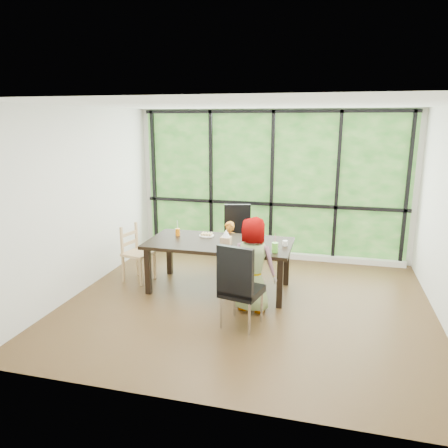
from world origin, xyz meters
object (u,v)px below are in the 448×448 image
(chair_window_leather, at_px, (238,237))
(tissue_box, at_px, (226,241))
(child_toddler, at_px, (229,248))
(orange_cup, at_px, (178,232))
(plate_far, at_px, (207,236))
(white_mug, at_px, (285,243))
(dining_table, at_px, (219,266))
(green_cup, at_px, (275,248))
(chair_end_beech, at_px, (138,253))
(chair_interior_leather, at_px, (242,285))
(child_older, at_px, (254,265))
(plate_near, at_px, (256,248))

(chair_window_leather, xyz_separation_m, tissue_box, (0.09, -1.18, 0.27))
(child_toddler, distance_m, orange_cup, 0.92)
(plate_far, distance_m, orange_cup, 0.46)
(child_toddler, xyz_separation_m, white_mug, (0.97, -0.61, 0.34))
(plate_far, relative_size, white_mug, 2.95)
(orange_cup, bearing_deg, dining_table, -13.35)
(white_mug, bearing_deg, orange_cup, 175.10)
(dining_table, bearing_deg, tissue_box, -47.31)
(child_toddler, bearing_deg, green_cup, -25.77)
(chair_window_leather, bearing_deg, chair_end_beech, -158.53)
(chair_end_beech, bearing_deg, chair_window_leather, -41.85)
(chair_end_beech, bearing_deg, chair_interior_leather, -107.38)
(child_toddler, relative_size, child_older, 0.70)
(plate_far, distance_m, tissue_box, 0.58)
(plate_far, relative_size, orange_cup, 2.03)
(child_older, relative_size, white_mug, 16.66)
(chair_interior_leather, height_order, plate_far, chair_interior_leather)
(chair_end_beech, relative_size, child_toddler, 0.99)
(chair_interior_leather, bearing_deg, dining_table, -48.76)
(plate_near, bearing_deg, chair_end_beech, 172.66)
(child_toddler, height_order, orange_cup, child_toddler)
(child_older, xyz_separation_m, orange_cup, (-1.35, 0.76, 0.16))
(chair_window_leather, xyz_separation_m, plate_far, (-0.32, -0.77, 0.22))
(child_toddler, xyz_separation_m, plate_near, (0.60, -0.85, 0.30))
(child_toddler, bearing_deg, chair_end_beech, -134.26)
(dining_table, bearing_deg, plate_near, -19.68)
(child_older, height_order, plate_far, child_older)
(dining_table, height_order, white_mug, white_mug)
(chair_window_leather, bearing_deg, chair_interior_leather, -90.06)
(child_toddler, height_order, child_older, child_older)
(chair_window_leather, height_order, child_toddler, chair_window_leather)
(chair_window_leather, distance_m, green_cup, 1.60)
(child_older, distance_m, plate_near, 0.40)
(chair_window_leather, relative_size, child_older, 0.84)
(chair_interior_leather, height_order, plate_near, chair_interior_leather)
(child_older, relative_size, plate_near, 6.05)
(child_toddler, height_order, plate_far, child_toddler)
(chair_interior_leather, bearing_deg, green_cup, -98.62)
(dining_table, relative_size, chair_window_leather, 1.98)
(plate_near, height_order, green_cup, green_cup)
(child_toddler, distance_m, white_mug, 1.19)
(chair_end_beech, relative_size, child_older, 0.70)
(plate_far, height_order, tissue_box, tissue_box)
(child_toddler, distance_m, plate_far, 0.56)
(plate_near, bearing_deg, green_cup, -20.21)
(dining_table, xyz_separation_m, plate_near, (0.60, -0.21, 0.38))
(orange_cup, bearing_deg, chair_window_leather, 48.11)
(white_mug, bearing_deg, tissue_box, -167.65)
(white_mug, bearing_deg, child_older, -119.01)
(white_mug, height_order, tissue_box, tissue_box)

